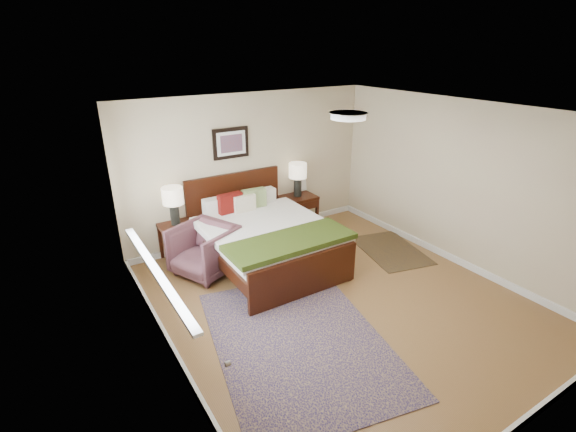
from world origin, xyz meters
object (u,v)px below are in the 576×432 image
(nightstand_right, at_px, (298,209))
(armchair, at_px, (204,250))
(lamp_left, at_px, (173,199))
(rug_persian, at_px, (298,340))
(bed, at_px, (264,232))
(lamp_right, at_px, (298,174))
(nightstand_left, at_px, (177,233))

(nightstand_right, height_order, armchair, armchair)
(lamp_left, distance_m, rug_persian, 2.92)
(rug_persian, bearing_deg, bed, 84.31)
(lamp_right, xyz_separation_m, armchair, (-2.07, -0.63, -0.69))
(bed, bearing_deg, rug_persian, -107.37)
(nightstand_left, distance_m, lamp_right, 2.34)
(rug_persian, bearing_deg, nightstand_right, 68.50)
(nightstand_right, relative_size, armchair, 0.78)
(nightstand_left, height_order, rug_persian, nightstand_left)
(nightstand_right, distance_m, lamp_left, 2.36)
(rug_persian, bearing_deg, lamp_left, 112.77)
(lamp_left, height_order, rug_persian, lamp_left)
(nightstand_right, xyz_separation_m, lamp_left, (-2.27, 0.01, 0.63))
(nightstand_right, relative_size, lamp_left, 1.06)
(lamp_right, relative_size, rug_persian, 0.23)
(rug_persian, bearing_deg, lamp_right, 68.65)
(nightstand_right, distance_m, lamp_right, 0.67)
(lamp_right, xyz_separation_m, rug_persian, (-1.74, -2.68, -1.06))
(nightstand_right, xyz_separation_m, lamp_right, (-0.00, 0.01, 0.67))
(nightstand_right, xyz_separation_m, armchair, (-2.07, -0.61, -0.02))
(bed, xyz_separation_m, nightstand_left, (-1.10, 0.84, -0.07))
(armchair, height_order, rug_persian, armchair)
(lamp_right, relative_size, armchair, 0.73)
(nightstand_left, height_order, lamp_right, lamp_right)
(lamp_left, height_order, lamp_right, lamp_right)
(nightstand_left, relative_size, lamp_right, 0.98)
(nightstand_left, relative_size, rug_persian, 0.23)
(bed, relative_size, nightstand_left, 3.69)
(nightstand_right, distance_m, rug_persian, 3.21)
(lamp_left, xyz_separation_m, lamp_right, (2.27, 0.00, 0.04))
(bed, xyz_separation_m, lamp_left, (-1.10, 0.86, 0.47))
(nightstand_left, xyz_separation_m, rug_persian, (0.53, -2.66, -0.47))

